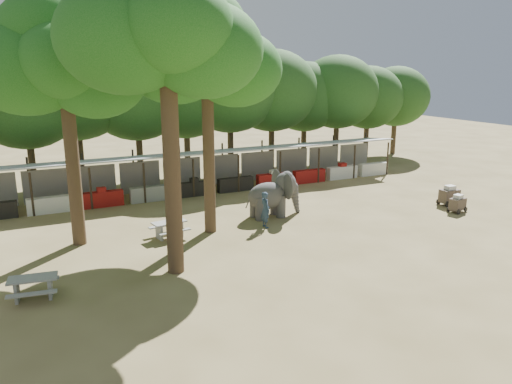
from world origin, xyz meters
name	(u,v)px	position (x,y,z in m)	size (l,w,h in m)	color
ground	(331,263)	(0.00, 0.00, 0.00)	(100.00, 100.00, 0.00)	brown
vendor_stalls	(210,173)	(0.00, 13.84, 1.18)	(28.00, 2.99, 2.80)	#A3A6AB
yard_tree_left	(59,58)	(-9.13, 7.19, 8.20)	(7.10, 6.90, 11.02)	#332316
yard_tree_center	(161,28)	(-6.13, 2.19, 9.21)	(7.10, 6.90, 12.04)	#332316
yard_tree_back	(202,51)	(-3.13, 6.19, 8.54)	(7.10, 6.90, 11.36)	#332316
backdrop_trees	(182,100)	(0.00, 19.00, 5.51)	(46.46, 5.95, 8.33)	#332316
elephant	(274,194)	(1.02, 6.92, 1.20)	(3.13, 2.41, 2.41)	#3A3838
handler	(265,210)	(-0.30, 5.38, 0.92)	(0.66, 0.44, 1.84)	#26384C
picnic_table_near	(33,285)	(-11.17, 1.86, 0.53)	(1.80, 1.67, 0.81)	gray
picnic_table_far	(169,227)	(-5.06, 6.04, 0.51)	(1.77, 1.64, 0.78)	gray
cart_front	(458,203)	(10.54, 3.09, 0.49)	(1.14, 0.88, 1.00)	#3E322B
cart_back	(449,195)	(11.26, 4.36, 0.57)	(1.22, 0.83, 1.16)	#3E322B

